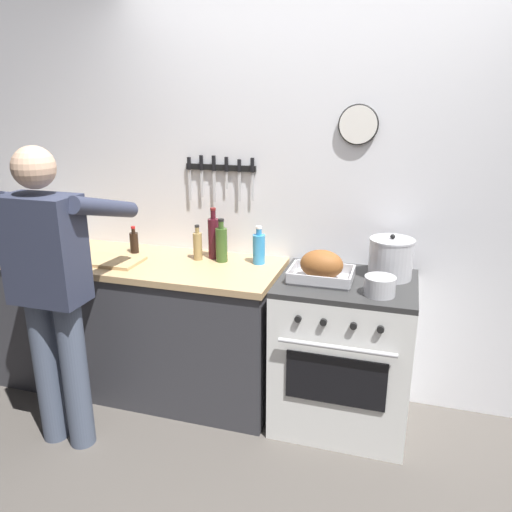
% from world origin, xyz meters
% --- Properties ---
extents(wall_back, '(6.00, 0.13, 2.60)m').
position_xyz_m(wall_back, '(0.00, 1.35, 1.30)').
color(wall_back, silver).
rests_on(wall_back, ground).
extents(counter_block, '(2.03, 0.65, 0.90)m').
position_xyz_m(counter_block, '(-1.21, 0.99, 0.46)').
color(counter_block, '#38383D').
rests_on(counter_block, ground).
extents(stove, '(0.76, 0.67, 0.90)m').
position_xyz_m(stove, '(0.22, 0.99, 0.45)').
color(stove, white).
rests_on(stove, ground).
extents(person_cook, '(0.51, 0.63, 1.66)m').
position_xyz_m(person_cook, '(-1.24, 0.37, 0.95)').
color(person_cook, '#4C566B').
rests_on(person_cook, ground).
extents(roasting_pan, '(0.35, 0.26, 0.18)m').
position_xyz_m(roasting_pan, '(0.08, 0.95, 0.98)').
color(roasting_pan, '#B7B7BC').
rests_on(roasting_pan, stove).
extents(stock_pot, '(0.25, 0.25, 0.25)m').
position_xyz_m(stock_pot, '(0.44, 1.11, 1.01)').
color(stock_pot, '#B7B7BC').
rests_on(stock_pot, stove).
extents(saucepan, '(0.16, 0.16, 0.10)m').
position_xyz_m(saucepan, '(0.40, 0.83, 0.95)').
color(saucepan, '#B7B7BC').
rests_on(saucepan, stove).
extents(cutting_board, '(0.36, 0.24, 0.02)m').
position_xyz_m(cutting_board, '(-1.21, 0.89, 0.91)').
color(cutting_board, tan).
rests_on(cutting_board, counter_block).
extents(bottle_wine_red, '(0.07, 0.07, 0.32)m').
position_xyz_m(bottle_wine_red, '(-0.64, 1.16, 1.04)').
color(bottle_wine_red, '#47141E').
rests_on(bottle_wine_red, counter_block).
extents(bottle_soy_sauce, '(0.06, 0.06, 0.18)m').
position_xyz_m(bottle_soy_sauce, '(-1.18, 1.11, 0.97)').
color(bottle_soy_sauce, black).
rests_on(bottle_soy_sauce, counter_block).
extents(bottle_olive_oil, '(0.07, 0.07, 0.27)m').
position_xyz_m(bottle_olive_oil, '(-0.57, 1.11, 1.01)').
color(bottle_olive_oil, '#385623').
rests_on(bottle_olive_oil, counter_block).
extents(bottle_vinegar, '(0.06, 0.06, 0.22)m').
position_xyz_m(bottle_vinegar, '(-0.73, 1.10, 0.99)').
color(bottle_vinegar, '#997F4C').
rests_on(bottle_vinegar, counter_block).
extents(bottle_dish_soap, '(0.08, 0.08, 0.24)m').
position_xyz_m(bottle_dish_soap, '(-0.34, 1.14, 1.00)').
color(bottle_dish_soap, '#338CCC').
rests_on(bottle_dish_soap, counter_block).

